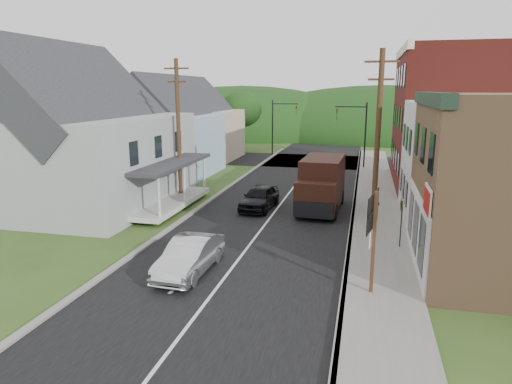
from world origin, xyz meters
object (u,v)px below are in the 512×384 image
Objects in this scene: dark_sedan at (260,198)px; warning_sign at (401,216)px; silver_sedan at (190,257)px; delivery_van at (321,184)px; route_sign_cluster at (373,227)px.

warning_sign reaches higher than dark_sedan.
delivery_van reaches higher than silver_sedan.
delivery_van is 1.57× the size of route_sign_cluster.
route_sign_cluster is at bearing -107.57° from warning_sign.
warning_sign is (7.83, -5.54, 0.89)m from dark_sedan.
route_sign_cluster is (6.93, -0.38, 1.82)m from silver_sedan.
silver_sedan is at bearing -153.01° from warning_sign.
silver_sedan is 0.74× the size of delivery_van.
warning_sign reaches higher than silver_sedan.
delivery_van is 7.42m from warning_sign.
route_sign_cluster reaches higher than dark_sedan.
route_sign_cluster is (2.84, -11.32, 0.93)m from delivery_van.
route_sign_cluster is 1.60× the size of warning_sign.
warning_sign is at bearing -53.27° from delivery_van.
delivery_van is (4.09, 10.93, 0.89)m from silver_sedan.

